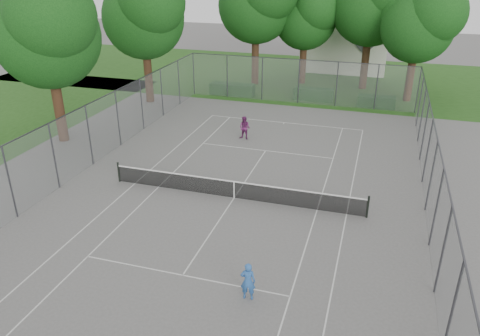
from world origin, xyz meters
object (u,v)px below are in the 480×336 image
(house, at_px, (347,27))
(girl_player, at_px, (248,281))
(tennis_net, at_px, (234,189))
(woman_player, at_px, (245,128))

(house, height_order, girl_player, house)
(tennis_net, bearing_deg, house, 85.73)
(tennis_net, height_order, girl_player, girl_player)
(house, height_order, woman_player, house)
(house, bearing_deg, girl_player, -89.40)
(house, distance_m, girl_player, 37.89)
(tennis_net, relative_size, girl_player, 8.80)
(tennis_net, bearing_deg, woman_player, 102.80)
(woman_player, bearing_deg, girl_player, -63.66)
(girl_player, bearing_deg, tennis_net, -76.08)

